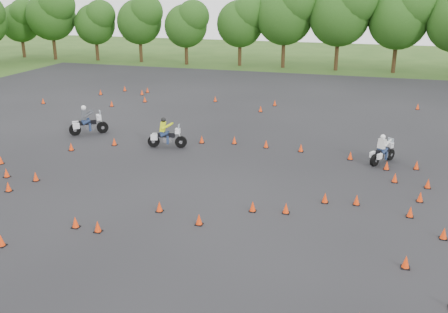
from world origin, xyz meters
name	(u,v)px	position (x,y,z in m)	size (l,w,h in m)	color
ground	(198,212)	(0.00, 0.00, 0.00)	(140.00, 140.00, 0.00)	#2D5119
asphalt_pad	(234,166)	(0.00, 6.00, 0.01)	(62.00, 62.00, 0.00)	black
treeline	(324,32)	(1.70, 34.60, 4.71)	(87.30, 32.72, 10.88)	#214714
traffic_cones	(230,165)	(-0.12, 5.49, 0.23)	(36.20, 32.65, 0.45)	#F83A0A
rider_grey	(88,120)	(-10.73, 9.26, 0.97)	(2.50, 0.77, 1.93)	#3F4247
rider_yellow	(167,133)	(-4.71, 8.02, 0.91)	(2.35, 0.72, 1.82)	#C7D813
rider_white	(383,148)	(7.63, 8.75, 0.83)	(2.14, 0.66, 1.65)	silver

